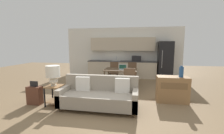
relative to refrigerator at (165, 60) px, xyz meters
The scene contains 15 objects.
ground_plane 4.86m from the refrigerator, 117.96° to the right, with size 20.00×20.00×0.00m, color #7F6647.
wall_back 2.31m from the refrigerator, 169.27° to the left, with size 6.40×0.07×2.70m.
kitchen_counter 2.23m from the refrigerator, behind, with size 3.68×0.65×2.15m.
refrigerator is the anchor object (origin of this frame).
dining_table 2.82m from the refrigerator, 136.89° to the right, with size 1.33×0.90×0.75m.
couch 4.81m from the refrigerator, 119.98° to the right, with size 2.11×0.80×0.88m.
side_table 5.59m from the refrigerator, 131.75° to the right, with size 0.43×0.43×0.58m.
table_lamp 5.58m from the refrigerator, 131.96° to the right, with size 0.39×0.39×0.58m.
credenza 3.35m from the refrigerator, 95.31° to the right, with size 0.92×0.46×0.79m.
vase 3.33m from the refrigerator, 91.50° to the right, with size 0.13×0.13×0.34m.
dining_chair_far_left 2.73m from the refrigerator, 156.44° to the right, with size 0.43×0.43×0.94m.
dining_chair_near_right 3.22m from the refrigerator, 120.67° to the right, with size 0.45×0.45×0.94m.
dining_chair_far_right 1.99m from the refrigerator, 146.55° to the right, with size 0.42×0.42×0.94m.
laptop 2.76m from the refrigerator, 135.50° to the right, with size 0.35×0.30×0.20m.
suitcase 6.06m from the refrigerator, 135.84° to the right, with size 0.41×0.22×0.69m.
Camera 1 is at (0.89, -3.76, 1.71)m, focal length 24.00 mm.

